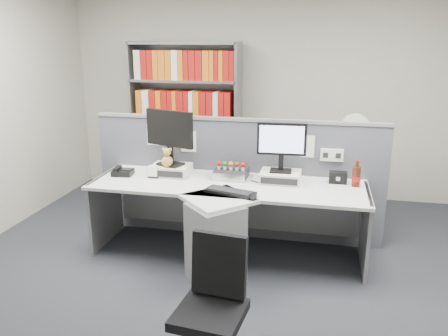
% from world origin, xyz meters
% --- Properties ---
extents(ground, '(5.50, 5.50, 0.00)m').
position_xyz_m(ground, '(0.00, 0.00, 0.00)').
color(ground, '#2F3237').
rests_on(ground, ground).
extents(room_shell, '(5.04, 5.54, 2.72)m').
position_xyz_m(room_shell, '(0.00, 0.00, 1.79)').
color(room_shell, '#B1AF9E').
rests_on(room_shell, ground).
extents(partition, '(3.00, 0.08, 1.27)m').
position_xyz_m(partition, '(0.00, 1.25, 0.65)').
color(partition, '#52545D').
rests_on(partition, ground).
extents(desk, '(2.60, 1.20, 0.72)m').
position_xyz_m(desk, '(0.00, 0.60, 0.46)').
color(desk, silver).
rests_on(desk, ground).
extents(monitor_riser_left, '(0.38, 0.31, 0.10)m').
position_xyz_m(monitor_riser_left, '(-0.62, 0.98, 0.77)').
color(monitor_riser_left, beige).
rests_on(monitor_riser_left, desk).
extents(monitor_riser_right, '(0.38, 0.31, 0.10)m').
position_xyz_m(monitor_riser_right, '(0.48, 0.98, 0.77)').
color(monitor_riser_right, beige).
rests_on(monitor_riser_right, desk).
extents(monitor_left, '(0.52, 0.24, 0.55)m').
position_xyz_m(monitor_left, '(-0.62, 0.98, 1.15)').
color(monitor_left, black).
rests_on(monitor_left, monitor_riser_left).
extents(monitor_right, '(0.46, 0.16, 0.47)m').
position_xyz_m(monitor_right, '(0.48, 0.98, 1.10)').
color(monitor_right, black).
rests_on(monitor_right, monitor_riser_right).
extents(desktop_pc, '(0.32, 0.29, 0.08)m').
position_xyz_m(desktop_pc, '(-0.01, 1.00, 0.76)').
color(desktop_pc, black).
rests_on(desktop_pc, desk).
extents(figurines, '(0.29, 0.05, 0.09)m').
position_xyz_m(figurines, '(-0.01, 0.99, 0.86)').
color(figurines, beige).
rests_on(figurines, desktop_pc).
extents(keyboard, '(0.48, 0.29, 0.03)m').
position_xyz_m(keyboard, '(0.08, 0.55, 0.73)').
color(keyboard, black).
rests_on(keyboard, desk).
extents(mouse, '(0.06, 0.10, 0.04)m').
position_xyz_m(mouse, '(0.30, 0.43, 0.74)').
color(mouse, black).
rests_on(mouse, desk).
extents(desk_phone, '(0.21, 0.20, 0.08)m').
position_xyz_m(desk_phone, '(-1.09, 0.86, 0.75)').
color(desk_phone, black).
rests_on(desk_phone, desk).
extents(desk_calendar, '(0.10, 0.08, 0.12)m').
position_xyz_m(desk_calendar, '(-0.75, 0.84, 0.77)').
color(desk_calendar, black).
rests_on(desk_calendar, desk).
extents(plush_toy, '(0.11, 0.11, 0.19)m').
position_xyz_m(plush_toy, '(-0.63, 0.91, 0.90)').
color(plush_toy, gold).
rests_on(plush_toy, monitor_riser_left).
extents(speaker, '(0.17, 0.09, 0.11)m').
position_xyz_m(speaker, '(1.02, 1.05, 0.78)').
color(speaker, black).
rests_on(speaker, desk).
extents(cola_bottle, '(0.08, 0.08, 0.25)m').
position_xyz_m(cola_bottle, '(1.18, 0.99, 0.82)').
color(cola_bottle, '#3F190A').
rests_on(cola_bottle, desk).
extents(shelving_unit, '(1.41, 0.40, 2.00)m').
position_xyz_m(shelving_unit, '(-0.90, 2.44, 0.98)').
color(shelving_unit, slate).
rests_on(shelving_unit, ground).
extents(filing_cabinet, '(0.45, 0.61, 0.70)m').
position_xyz_m(filing_cabinet, '(1.20, 1.99, 0.35)').
color(filing_cabinet, slate).
rests_on(filing_cabinet, ground).
extents(desk_fan, '(0.32, 0.19, 0.54)m').
position_xyz_m(desk_fan, '(1.20, 1.99, 1.04)').
color(desk_fan, white).
rests_on(desk_fan, filing_cabinet).
extents(office_chair, '(0.56, 0.57, 0.86)m').
position_xyz_m(office_chair, '(0.24, -0.77, 0.46)').
color(office_chair, silver).
rests_on(office_chair, ground).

